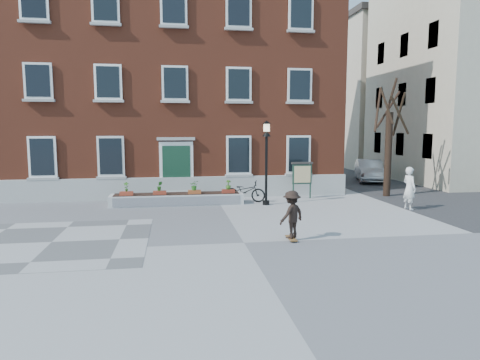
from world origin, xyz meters
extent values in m
plane|color=gray|center=(0.00, 0.00, 0.00)|extent=(100.00, 100.00, 0.00)
cube|color=#505053|center=(-6.00, 1.00, 0.01)|extent=(6.00, 6.00, 0.01)
imported|color=black|center=(1.27, 7.40, 0.52)|extent=(2.10, 1.25, 1.04)
imported|color=#AEAFB2|center=(10.90, 14.01, 0.74)|extent=(2.88, 4.74, 1.47)
imported|color=silver|center=(8.12, 4.34, 0.95)|extent=(0.58, 0.77, 1.89)
cube|color=brown|center=(-2.00, 14.00, 6.00)|extent=(18.00, 10.00, 12.00)
cube|color=#ACACA6|center=(-2.00, 8.88, 0.55)|extent=(18.00, 0.24, 1.10)
cube|color=#969691|center=(-2.00, 8.75, 0.10)|extent=(2.60, 0.80, 0.20)
cube|color=#A1A19C|center=(-2.00, 8.90, 0.30)|extent=(2.20, 0.50, 0.20)
cube|color=white|center=(-2.00, 8.92, 1.65)|extent=(1.70, 0.12, 2.50)
cube|color=#133522|center=(-2.00, 8.87, 1.55)|extent=(1.40, 0.06, 2.30)
cube|color=#9B9A96|center=(-2.00, 8.88, 3.05)|extent=(1.90, 0.25, 0.15)
cube|color=white|center=(-8.40, 8.90, 2.20)|extent=(1.30, 0.10, 2.00)
cube|color=black|center=(-8.40, 8.85, 2.20)|extent=(1.08, 0.04, 1.78)
cube|color=#9B9B96|center=(-8.40, 8.84, 1.14)|extent=(1.44, 0.20, 0.12)
cube|color=silver|center=(-8.40, 8.90, 5.80)|extent=(1.30, 0.10, 1.70)
cube|color=black|center=(-8.40, 8.85, 5.80)|extent=(1.08, 0.04, 1.48)
cube|color=#969691|center=(-8.40, 8.84, 4.89)|extent=(1.44, 0.20, 0.12)
cube|color=white|center=(-8.40, 8.90, 9.40)|extent=(1.30, 0.10, 1.70)
cube|color=black|center=(-8.40, 8.85, 9.40)|extent=(1.08, 0.04, 1.48)
cube|color=gray|center=(-8.40, 8.84, 8.49)|extent=(1.44, 0.20, 0.12)
cube|color=silver|center=(-5.20, 8.90, 2.20)|extent=(1.30, 0.10, 2.00)
cube|color=black|center=(-5.20, 8.85, 2.20)|extent=(1.08, 0.04, 1.78)
cube|color=#A5A5A0|center=(-5.20, 8.84, 1.14)|extent=(1.44, 0.20, 0.12)
cube|color=white|center=(-5.20, 8.90, 5.80)|extent=(1.30, 0.10, 1.70)
cube|color=black|center=(-5.20, 8.85, 5.80)|extent=(1.08, 0.04, 1.48)
cube|color=#ACABA6|center=(-5.20, 8.84, 4.89)|extent=(1.44, 0.20, 0.12)
cube|color=white|center=(-5.20, 8.90, 9.40)|extent=(1.30, 0.10, 1.70)
cube|color=black|center=(-5.20, 8.85, 9.40)|extent=(1.08, 0.04, 1.48)
cube|color=#A6A7A2|center=(-5.20, 8.84, 8.49)|extent=(1.44, 0.20, 0.12)
cube|color=silver|center=(-2.00, 8.90, 5.80)|extent=(1.30, 0.10, 1.70)
cube|color=black|center=(-2.00, 8.85, 5.80)|extent=(1.08, 0.04, 1.48)
cube|color=#ADADA7|center=(-2.00, 8.84, 4.89)|extent=(1.44, 0.20, 0.12)
cube|color=white|center=(-2.00, 8.90, 9.40)|extent=(1.30, 0.10, 1.70)
cube|color=black|center=(-2.00, 8.85, 9.40)|extent=(1.08, 0.04, 1.48)
cube|color=#9C9C97|center=(-2.00, 8.84, 8.49)|extent=(1.44, 0.20, 0.12)
cube|color=white|center=(1.20, 8.90, 2.20)|extent=(1.30, 0.10, 2.00)
cube|color=black|center=(1.20, 8.85, 2.20)|extent=(1.08, 0.04, 1.78)
cube|color=#A1A19C|center=(1.20, 8.84, 1.14)|extent=(1.44, 0.20, 0.12)
cube|color=white|center=(1.20, 8.90, 5.80)|extent=(1.30, 0.10, 1.70)
cube|color=black|center=(1.20, 8.85, 5.80)|extent=(1.08, 0.04, 1.48)
cube|color=#999A95|center=(1.20, 8.84, 4.89)|extent=(1.44, 0.20, 0.12)
cube|color=silver|center=(1.20, 8.90, 9.40)|extent=(1.30, 0.10, 1.70)
cube|color=black|center=(1.20, 8.85, 9.40)|extent=(1.08, 0.04, 1.48)
cube|color=#ABACA6|center=(1.20, 8.84, 8.49)|extent=(1.44, 0.20, 0.12)
cube|color=white|center=(4.40, 8.90, 2.20)|extent=(1.30, 0.10, 2.00)
cube|color=black|center=(4.40, 8.85, 2.20)|extent=(1.08, 0.04, 1.78)
cube|color=#A5A5A0|center=(4.40, 8.84, 1.14)|extent=(1.44, 0.20, 0.12)
cube|color=silver|center=(4.40, 8.90, 5.80)|extent=(1.30, 0.10, 1.70)
cube|color=black|center=(4.40, 8.85, 5.80)|extent=(1.08, 0.04, 1.48)
cube|color=#9F9F9A|center=(4.40, 8.84, 4.89)|extent=(1.44, 0.20, 0.12)
cube|color=white|center=(4.40, 8.90, 9.40)|extent=(1.30, 0.10, 1.70)
cube|color=black|center=(4.40, 8.85, 9.40)|extent=(1.08, 0.04, 1.48)
cube|color=#A1A09B|center=(4.40, 8.84, 8.49)|extent=(1.44, 0.20, 0.12)
cube|color=silver|center=(-2.00, 7.20, 0.25)|extent=(6.20, 1.10, 0.50)
cube|color=#B3B3B3|center=(-2.00, 6.64, 0.25)|extent=(5.80, 0.02, 0.40)
cube|color=black|center=(-2.00, 7.20, 0.50)|extent=(5.80, 0.90, 0.06)
cube|color=#973520|center=(-4.30, 6.95, 0.60)|extent=(0.60, 0.25, 0.20)
imported|color=#2D621D|center=(-4.30, 6.95, 0.92)|extent=(0.24, 0.24, 0.45)
cube|color=maroon|center=(-2.80, 6.95, 0.60)|extent=(0.60, 0.25, 0.20)
imported|color=#235C1B|center=(-2.80, 6.95, 0.92)|extent=(0.25, 0.25, 0.45)
cube|color=#994821|center=(-1.20, 6.95, 0.60)|extent=(0.60, 0.25, 0.20)
imported|color=#27671E|center=(-1.20, 6.95, 0.92)|extent=(0.40, 0.40, 0.45)
cube|color=maroon|center=(0.40, 6.95, 0.60)|extent=(0.60, 0.25, 0.20)
imported|color=#315F1C|center=(0.40, 6.95, 0.92)|extent=(0.25, 0.25, 0.45)
cylinder|color=black|center=(9.00, 8.00, 2.20)|extent=(0.36, 0.36, 4.40)
cylinder|color=black|center=(9.51, 8.00, 4.29)|extent=(0.12, 1.12, 2.23)
cylinder|color=#311F15|center=(9.17, 8.52, 4.55)|extent=(1.18, 0.49, 1.97)
cylinder|color=#312016|center=(8.51, 8.36, 4.55)|extent=(0.88, 1.14, 2.35)
cylinder|color=black|center=(8.70, 7.78, 4.73)|extent=(0.60, 0.77, 1.90)
cylinder|color=#302115|center=(9.20, 7.37, 4.24)|extent=(1.39, 0.55, 1.95)
cylinder|color=black|center=(9.16, 8.13, 5.37)|extent=(0.43, 0.48, 1.58)
cube|color=#333235|center=(12.00, 18.00, 0.00)|extent=(8.00, 36.00, 0.01)
cube|color=#C1B69B|center=(18.00, 14.00, 7.00)|extent=(10.00, 11.00, 14.00)
cube|color=#C1B49B|center=(18.00, 26.00, 6.50)|extent=(10.00, 11.00, 13.00)
cube|color=#3B3633|center=(18.00, 26.00, 13.25)|extent=(10.40, 11.40, 0.50)
cube|color=black|center=(13.04, 10.80, 2.50)|extent=(0.08, 1.00, 1.50)
cube|color=black|center=(13.04, 14.00, 2.50)|extent=(0.08, 1.00, 1.50)
cube|color=black|center=(13.04, 17.20, 2.50)|extent=(0.08, 1.00, 1.50)
cube|color=black|center=(13.04, 10.80, 5.80)|extent=(0.08, 1.00, 1.50)
cube|color=black|center=(13.04, 14.00, 5.80)|extent=(0.08, 1.00, 1.50)
cube|color=black|center=(13.04, 17.20, 5.80)|extent=(0.08, 1.00, 1.50)
cube|color=black|center=(13.04, 10.80, 9.00)|extent=(0.08, 1.00, 1.50)
cube|color=black|center=(13.04, 14.00, 9.00)|extent=(0.08, 1.00, 1.50)
cube|color=black|center=(13.04, 17.20, 9.00)|extent=(0.08, 1.00, 1.50)
cylinder|color=black|center=(2.13, 6.46, 0.10)|extent=(0.32, 0.32, 0.20)
cylinder|color=black|center=(2.13, 6.46, 1.60)|extent=(0.12, 0.12, 3.20)
cone|color=black|center=(2.13, 6.46, 3.35)|extent=(0.40, 0.40, 0.30)
cube|color=#FBEAB9|center=(2.13, 6.46, 3.60)|extent=(0.24, 0.24, 0.34)
cone|color=black|center=(2.13, 6.46, 3.85)|extent=(0.40, 0.40, 0.16)
cylinder|color=#1B3729|center=(3.87, 7.94, 0.90)|extent=(0.08, 0.08, 1.80)
cylinder|color=#193225|center=(4.77, 7.94, 0.90)|extent=(0.08, 0.08, 1.80)
cube|color=#1A3528|center=(4.32, 7.94, 1.25)|extent=(1.00, 0.10, 1.00)
cube|color=beige|center=(4.32, 7.88, 1.25)|extent=(0.85, 0.02, 0.85)
cube|color=#332F2C|center=(4.32, 7.94, 1.82)|extent=(1.10, 0.16, 0.10)
cube|color=brown|center=(1.56, 0.10, 0.06)|extent=(0.22, 0.78, 0.03)
cylinder|color=black|center=(1.47, -0.18, 0.03)|extent=(0.03, 0.05, 0.05)
cylinder|color=black|center=(1.65, -0.18, 0.03)|extent=(0.03, 0.05, 0.05)
cylinder|color=black|center=(1.47, 0.38, 0.03)|extent=(0.03, 0.05, 0.05)
cylinder|color=black|center=(1.65, 0.38, 0.03)|extent=(0.03, 0.05, 0.05)
imported|color=black|center=(1.56, 0.10, 0.84)|extent=(1.14, 1.02, 1.53)
camera|label=1|loc=(-2.15, -12.93, 3.59)|focal=32.00mm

